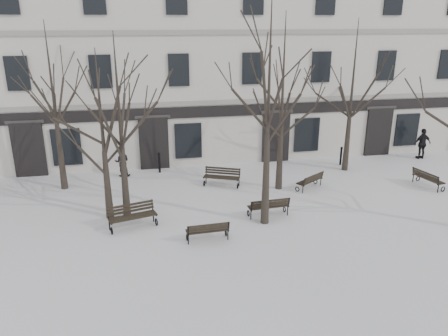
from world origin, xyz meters
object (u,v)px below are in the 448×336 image
object	(u,v)px
bench_3	(222,176)
bench_5	(428,178)
bench_2	(269,206)
bench_4	(311,180)
tree_0	(101,116)
bench_0	(132,215)
bench_1	(208,230)
tree_2	(269,87)
tree_1	(119,106)

from	to	relation	value
bench_3	bench_5	bearing A→B (deg)	11.43
bench_2	bench_4	world-z (taller)	bench_2
bench_3	tree_0	bearing A→B (deg)	-129.82
tree_0	bench_2	size ratio (longest dim) A/B	3.92
bench_5	tree_0	bearing A→B (deg)	80.85
bench_0	bench_1	xyz separation A→B (m)	(2.79, -1.71, -0.08)
tree_2	bench_3	size ratio (longest dim) A/B	4.72
tree_1	bench_3	xyz separation A→B (m)	(4.63, 2.65, -4.23)
bench_2	bench_1	bearing A→B (deg)	25.84
bench_1	bench_3	distance (m)	5.80
bench_2	bench_3	size ratio (longest dim) A/B	0.94
tree_2	bench_4	size ratio (longest dim) A/B	5.48
tree_2	bench_4	world-z (taller)	tree_2
bench_2	bench_4	bearing A→B (deg)	-141.47
tree_2	bench_5	xyz separation A→B (m)	(9.08, 2.36, -5.11)
tree_1	bench_4	distance (m)	9.92
tree_1	tree_2	world-z (taller)	tree_2
tree_0	tree_1	xyz separation A→B (m)	(0.71, 0.04, 0.38)
tree_2	bench_2	world-z (taller)	tree_2
bench_0	bench_5	distance (m)	14.51
tree_2	bench_1	world-z (taller)	tree_2
bench_0	bench_2	world-z (taller)	bench_0
tree_0	bench_4	size ratio (longest dim) A/B	4.28
tree_0	tree_2	size ratio (longest dim) A/B	0.78
bench_0	tree_2	bearing A→B (deg)	-21.81
tree_0	bench_1	bearing A→B (deg)	-37.60
tree_1	bench_5	distance (m)	15.27
tree_2	bench_2	distance (m)	5.14
bench_4	bench_5	distance (m)	5.88
tree_1	bench_3	distance (m)	6.81
bench_0	bench_2	bearing A→B (deg)	-15.93
tree_1	bench_4	world-z (taller)	tree_1
tree_2	bench_4	distance (m)	6.89
bench_2	bench_5	bearing A→B (deg)	-172.17
tree_0	bench_5	bearing A→B (deg)	2.12
bench_1	bench_5	world-z (taller)	bench_5
tree_2	bench_3	world-z (taller)	tree_2
bench_5	bench_0	bearing A→B (deg)	85.61
bench_2	bench_3	world-z (taller)	bench_3
bench_1	bench_2	size ratio (longest dim) A/B	0.92
tree_2	bench_3	bearing A→B (deg)	101.84
tree_2	bench_1	distance (m)	5.83
tree_0	tree_1	size ratio (longest dim) A/B	0.92
bench_3	bench_1	bearing A→B (deg)	-82.64
bench_0	bench_3	size ratio (longest dim) A/B	1.06
bench_4	bench_5	world-z (taller)	bench_5
bench_2	tree_2	bearing A→B (deg)	55.26
bench_2	bench_4	xyz separation A→B (m)	(2.94, 2.68, -0.04)
tree_0	bench_3	distance (m)	7.12
tree_1	bench_2	size ratio (longest dim) A/B	4.26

